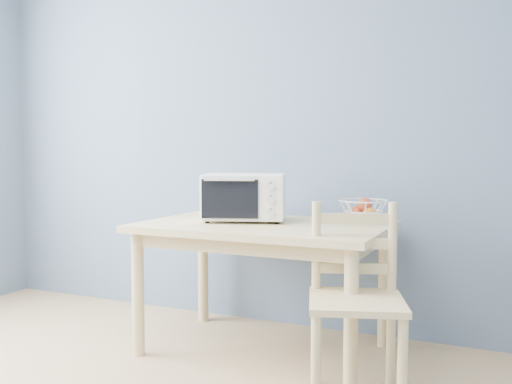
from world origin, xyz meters
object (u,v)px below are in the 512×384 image
at_px(toaster_oven, 241,196).
at_px(dining_chair, 356,304).
at_px(dining_table, 264,241).
at_px(fruit_basket, 364,210).

relative_size(toaster_oven, dining_chair, 0.61).
distance_m(dining_table, toaster_oven, 0.30).
xyz_separation_m(dining_table, dining_chair, (0.65, -0.42, -0.20)).
height_order(toaster_oven, dining_chair, toaster_oven).
relative_size(dining_table, toaster_oven, 2.51).
bearing_deg(toaster_oven, fruit_basket, -0.33).
bearing_deg(dining_chair, dining_table, 128.51).
bearing_deg(fruit_basket, dining_table, -151.78).
distance_m(fruit_basket, dining_chair, 0.80).
relative_size(dining_table, fruit_basket, 3.68).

